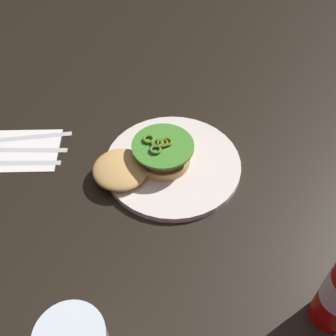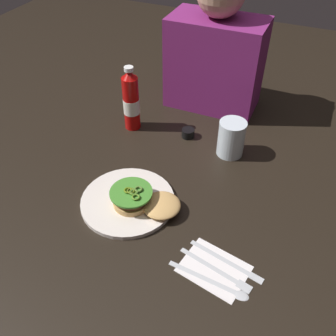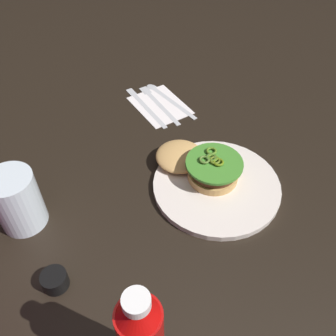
{
  "view_description": "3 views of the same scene",
  "coord_description": "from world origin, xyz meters",
  "px_view_note": "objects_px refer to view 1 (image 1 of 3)",
  "views": [
    {
      "loc": [
        0.05,
        0.43,
        0.62
      ],
      "look_at": [
        -0.05,
        -0.02,
        0.08
      ],
      "focal_mm": 43.95,
      "sensor_mm": 36.0,
      "label": 1
    },
    {
      "loc": [
        0.32,
        -0.72,
        0.78
      ],
      "look_at": [
        0.01,
        0.01,
        0.07
      ],
      "focal_mm": 39.33,
      "sensor_mm": 36.0,
      "label": 2
    },
    {
      "loc": [
        -0.38,
        0.34,
        0.59
      ],
      "look_at": [
        -0.0,
        -0.02,
        0.06
      ],
      "focal_mm": 39.37,
      "sensor_mm": 36.0,
      "label": 3
    }
  ],
  "objects_px": {
    "fork_utensil": "(11,149)",
    "dinner_plate": "(173,164)",
    "napkin": "(21,150)",
    "burger_sandwich": "(147,159)",
    "butter_knife": "(3,162)",
    "spoon_utensil": "(9,138)"
  },
  "relations": [
    {
      "from": "dinner_plate",
      "to": "napkin",
      "type": "height_order",
      "value": "dinner_plate"
    },
    {
      "from": "burger_sandwich",
      "to": "butter_knife",
      "type": "height_order",
      "value": "burger_sandwich"
    },
    {
      "from": "dinner_plate",
      "to": "butter_knife",
      "type": "height_order",
      "value": "dinner_plate"
    },
    {
      "from": "burger_sandwich",
      "to": "spoon_utensil",
      "type": "xyz_separation_m",
      "value": [
        0.27,
        -0.15,
        -0.03
      ]
    },
    {
      "from": "fork_utensil",
      "to": "dinner_plate",
      "type": "bearing_deg",
      "value": 160.02
    },
    {
      "from": "burger_sandwich",
      "to": "butter_knife",
      "type": "distance_m",
      "value": 0.29
    },
    {
      "from": "burger_sandwich",
      "to": "napkin",
      "type": "relative_size",
      "value": 1.27
    },
    {
      "from": "burger_sandwich",
      "to": "napkin",
      "type": "xyz_separation_m",
      "value": [
        0.25,
        -0.11,
        -0.03
      ]
    },
    {
      "from": "burger_sandwich",
      "to": "fork_utensil",
      "type": "xyz_separation_m",
      "value": [
        0.27,
        -0.11,
        -0.03
      ]
    },
    {
      "from": "burger_sandwich",
      "to": "napkin",
      "type": "distance_m",
      "value": 0.27
    },
    {
      "from": "dinner_plate",
      "to": "burger_sandwich",
      "type": "bearing_deg",
      "value": -2.01
    },
    {
      "from": "napkin",
      "to": "burger_sandwich",
      "type": "bearing_deg",
      "value": 156.27
    },
    {
      "from": "burger_sandwich",
      "to": "spoon_utensil",
      "type": "relative_size",
      "value": 0.97
    },
    {
      "from": "dinner_plate",
      "to": "fork_utensil",
      "type": "bearing_deg",
      "value": -19.98
    },
    {
      "from": "napkin",
      "to": "fork_utensil",
      "type": "relative_size",
      "value": 0.8
    },
    {
      "from": "napkin",
      "to": "butter_knife",
      "type": "relative_size",
      "value": 0.78
    },
    {
      "from": "burger_sandwich",
      "to": "fork_utensil",
      "type": "distance_m",
      "value": 0.29
    },
    {
      "from": "napkin",
      "to": "spoon_utensil",
      "type": "xyz_separation_m",
      "value": [
        0.02,
        -0.04,
        0.0
      ]
    },
    {
      "from": "burger_sandwich",
      "to": "napkin",
      "type": "height_order",
      "value": "burger_sandwich"
    },
    {
      "from": "napkin",
      "to": "spoon_utensil",
      "type": "bearing_deg",
      "value": -58.05
    },
    {
      "from": "napkin",
      "to": "spoon_utensil",
      "type": "distance_m",
      "value": 0.04
    },
    {
      "from": "dinner_plate",
      "to": "spoon_utensil",
      "type": "bearing_deg",
      "value": -24.83
    }
  ]
}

